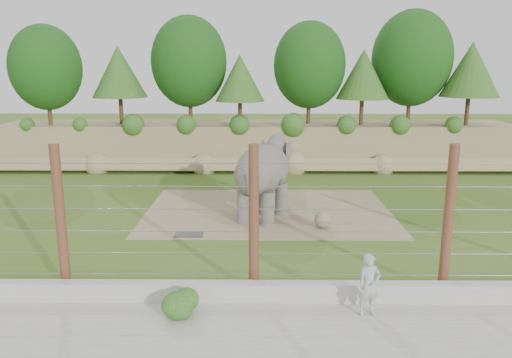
{
  "coord_description": "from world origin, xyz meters",
  "views": [
    {
      "loc": [
        0.17,
        -16.77,
        5.92
      ],
      "look_at": [
        0.0,
        2.0,
        1.6
      ],
      "focal_mm": 35.0,
      "sensor_mm": 36.0,
      "label": 1
    }
  ],
  "objects_px": {
    "stone_ball": "(322,220)",
    "zookeeper": "(369,285)",
    "elephant": "(263,180)",
    "barrier_fence": "(254,220)"
  },
  "relations": [
    {
      "from": "elephant",
      "to": "barrier_fence",
      "type": "xyz_separation_m",
      "value": [
        -0.27,
        -6.59,
        0.47
      ]
    },
    {
      "from": "zookeeper",
      "to": "barrier_fence",
      "type": "bearing_deg",
      "value": 140.69
    },
    {
      "from": "zookeeper",
      "to": "stone_ball",
      "type": "bearing_deg",
      "value": 77.31
    },
    {
      "from": "elephant",
      "to": "stone_ball",
      "type": "distance_m",
      "value": 2.8
    },
    {
      "from": "elephant",
      "to": "barrier_fence",
      "type": "height_order",
      "value": "barrier_fence"
    },
    {
      "from": "elephant",
      "to": "zookeeper",
      "type": "relative_size",
      "value": 2.44
    },
    {
      "from": "elephant",
      "to": "stone_ball",
      "type": "height_order",
      "value": "elephant"
    },
    {
      "from": "stone_ball",
      "to": "zookeeper",
      "type": "bearing_deg",
      "value": -87.36
    },
    {
      "from": "stone_ball",
      "to": "zookeeper",
      "type": "relative_size",
      "value": 0.4
    },
    {
      "from": "elephant",
      "to": "barrier_fence",
      "type": "distance_m",
      "value": 6.61
    }
  ]
}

